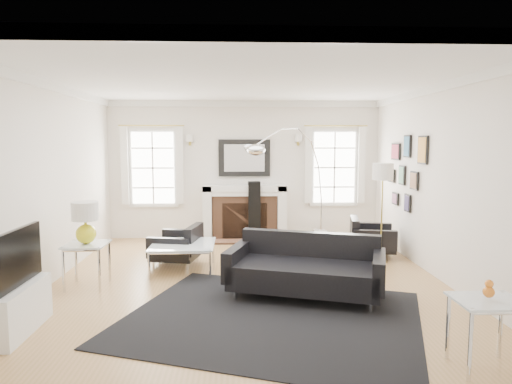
{
  "coord_description": "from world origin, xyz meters",
  "views": [
    {
      "loc": [
        -0.15,
        -6.35,
        1.97
      ],
      "look_at": [
        0.13,
        0.3,
        1.24
      ],
      "focal_mm": 32.0,
      "sensor_mm": 36.0,
      "label": 1
    }
  ],
  "objects_px": {
    "fireplace": "(245,213)",
    "sofa": "(306,269)",
    "armchair_left": "(179,246)",
    "armchair_right": "(370,239)",
    "gourd_lamp": "(85,220)",
    "arc_floor_lamp": "(291,181)",
    "coffee_table": "(183,246)"
  },
  "relations": [
    {
      "from": "fireplace",
      "to": "sofa",
      "type": "relative_size",
      "value": 0.8
    },
    {
      "from": "armchair_left",
      "to": "armchair_right",
      "type": "xyz_separation_m",
      "value": [
        3.24,
        0.43,
        0.01
      ]
    },
    {
      "from": "armchair_right",
      "to": "gourd_lamp",
      "type": "xyz_separation_m",
      "value": [
        -4.35,
        -1.52,
        0.62
      ]
    },
    {
      "from": "armchair_right",
      "to": "gourd_lamp",
      "type": "relative_size",
      "value": 1.63
    },
    {
      "from": "sofa",
      "to": "fireplace",
      "type": "bearing_deg",
      "value": 101.83
    },
    {
      "from": "sofa",
      "to": "arc_floor_lamp",
      "type": "relative_size",
      "value": 0.92
    },
    {
      "from": "armchair_left",
      "to": "coffee_table",
      "type": "height_order",
      "value": "armchair_left"
    },
    {
      "from": "fireplace",
      "to": "coffee_table",
      "type": "height_order",
      "value": "fireplace"
    },
    {
      "from": "armchair_right",
      "to": "coffee_table",
      "type": "relative_size",
      "value": 0.98
    },
    {
      "from": "gourd_lamp",
      "to": "arc_floor_lamp",
      "type": "height_order",
      "value": "arc_floor_lamp"
    },
    {
      "from": "armchair_left",
      "to": "armchair_right",
      "type": "bearing_deg",
      "value": 7.62
    },
    {
      "from": "armchair_right",
      "to": "arc_floor_lamp",
      "type": "height_order",
      "value": "arc_floor_lamp"
    },
    {
      "from": "fireplace",
      "to": "arc_floor_lamp",
      "type": "height_order",
      "value": "arc_floor_lamp"
    },
    {
      "from": "armchair_left",
      "to": "armchair_right",
      "type": "height_order",
      "value": "armchair_right"
    },
    {
      "from": "fireplace",
      "to": "gourd_lamp",
      "type": "height_order",
      "value": "gourd_lamp"
    },
    {
      "from": "armchair_right",
      "to": "gourd_lamp",
      "type": "height_order",
      "value": "gourd_lamp"
    },
    {
      "from": "sofa",
      "to": "armchair_left",
      "type": "relative_size",
      "value": 2.33
    },
    {
      "from": "sofa",
      "to": "coffee_table",
      "type": "height_order",
      "value": "sofa"
    },
    {
      "from": "fireplace",
      "to": "sofa",
      "type": "bearing_deg",
      "value": -78.17
    },
    {
      "from": "sofa",
      "to": "arc_floor_lamp",
      "type": "xyz_separation_m",
      "value": [
        0.12,
        2.7,
        0.91
      ]
    },
    {
      "from": "sofa",
      "to": "armchair_right",
      "type": "distance_m",
      "value": 2.46
    },
    {
      "from": "sofa",
      "to": "armchair_left",
      "type": "distance_m",
      "value": 2.4
    },
    {
      "from": "sofa",
      "to": "arc_floor_lamp",
      "type": "height_order",
      "value": "arc_floor_lamp"
    },
    {
      "from": "sofa",
      "to": "armchair_right",
      "type": "xyz_separation_m",
      "value": [
        1.42,
        2.01,
        -0.04
      ]
    },
    {
      "from": "sofa",
      "to": "coffee_table",
      "type": "xyz_separation_m",
      "value": [
        -1.71,
        1.21,
        0.05
      ]
    },
    {
      "from": "armchair_right",
      "to": "armchair_left",
      "type": "bearing_deg",
      "value": -172.38
    },
    {
      "from": "armchair_right",
      "to": "coffee_table",
      "type": "height_order",
      "value": "armchair_right"
    },
    {
      "from": "coffee_table",
      "to": "arc_floor_lamp",
      "type": "bearing_deg",
      "value": 39.13
    },
    {
      "from": "armchair_right",
      "to": "coffee_table",
      "type": "xyz_separation_m",
      "value": [
        -3.13,
        -0.8,
        0.09
      ]
    },
    {
      "from": "fireplace",
      "to": "armchair_right",
      "type": "bearing_deg",
      "value": -34.19
    },
    {
      "from": "coffee_table",
      "to": "gourd_lamp",
      "type": "bearing_deg",
      "value": -149.26
    },
    {
      "from": "armchair_left",
      "to": "arc_floor_lamp",
      "type": "height_order",
      "value": "arc_floor_lamp"
    }
  ]
}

